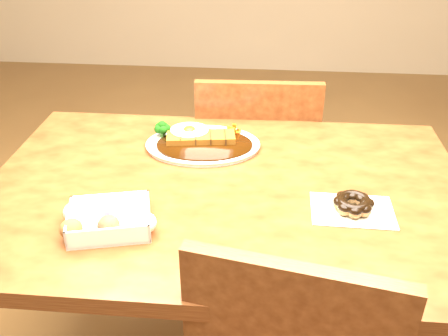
# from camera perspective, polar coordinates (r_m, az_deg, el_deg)

# --- Properties ---
(table) EXTENTS (1.20, 0.80, 0.75)m
(table) POSITION_cam_1_polar(r_m,az_deg,el_deg) (1.29, 0.19, -5.82)
(table) COLOR #4B210F
(table) RESTS_ON ground
(chair_far) EXTENTS (0.44, 0.44, 0.87)m
(chair_far) POSITION_cam_1_polar(r_m,az_deg,el_deg) (1.83, 3.61, -0.36)
(chair_far) COLOR #4B210F
(chair_far) RESTS_ON ground
(katsu_curry_plate) EXTENTS (0.33, 0.25, 0.06)m
(katsu_curry_plate) POSITION_cam_1_polar(r_m,az_deg,el_deg) (1.41, -2.65, 3.01)
(katsu_curry_plate) COLOR white
(katsu_curry_plate) RESTS_ON table
(donut_box) EXTENTS (0.21, 0.17, 0.05)m
(donut_box) POSITION_cam_1_polar(r_m,az_deg,el_deg) (1.11, -13.21, -5.72)
(donut_box) COLOR white
(donut_box) RESTS_ON table
(pon_de_ring) EXTENTS (0.19, 0.13, 0.04)m
(pon_de_ring) POSITION_cam_1_polar(r_m,az_deg,el_deg) (1.18, 14.56, -4.03)
(pon_de_ring) COLOR silver
(pon_de_ring) RESTS_ON table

